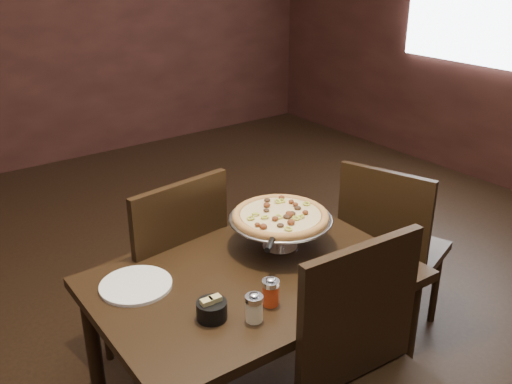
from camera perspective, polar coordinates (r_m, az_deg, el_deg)
room at (r=1.72m, az=2.39°, el=12.12°), size 6.04×7.04×2.84m
dining_table at (r=2.06m, az=-0.29°, el=-10.41°), size 1.11×0.75×0.68m
pizza_stand at (r=2.12m, az=2.47°, el=-2.46°), size 0.39×0.39×0.16m
parmesan_shaker at (r=1.76m, az=-0.19°, el=-11.48°), size 0.06×0.06×0.10m
pepper_flake_shaker at (r=1.83m, az=1.47°, el=-9.94°), size 0.06×0.06×0.10m
packet_caddy at (r=1.79m, az=-4.46°, el=-11.64°), size 0.10×0.10×0.07m
napkin_stack at (r=1.98m, az=7.13°, el=-8.67°), size 0.13×0.13×0.01m
plate_left at (r=1.98m, az=-11.92°, el=-9.11°), size 0.24×0.24×0.01m
plate_near at (r=1.90m, az=8.48°, el=-10.35°), size 0.23×0.23×0.01m
serving_spatula at (r=1.95m, az=1.55°, el=-5.01°), size 0.18×0.18×0.03m
chair_far at (r=2.41m, az=-8.92°, el=-7.63°), size 0.48×0.48×0.93m
chair_side at (r=2.67m, az=13.24°, el=-5.23°), size 0.52×0.52×0.89m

